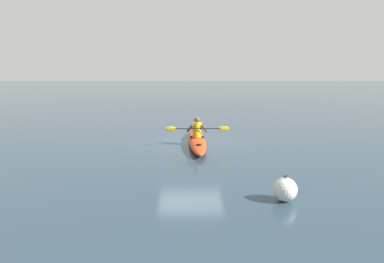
{
  "coord_description": "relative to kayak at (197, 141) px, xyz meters",
  "views": [
    {
      "loc": [
        0.16,
        13.56,
        2.72
      ],
      "look_at": [
        -0.01,
        3.25,
        0.95
      ],
      "focal_mm": 33.28,
      "sensor_mm": 36.0,
      "label": 1
    }
  ],
  "objects": [
    {
      "name": "ground_plane",
      "position": [
        0.24,
        -0.64,
        -0.16
      ],
      "size": [
        160.0,
        160.0,
        0.0
      ],
      "primitive_type": "plane",
      "color": "#283D4C"
    },
    {
      "name": "kayak",
      "position": [
        0.0,
        0.0,
        0.0
      ],
      "size": [
        0.69,
        4.73,
        0.32
      ],
      "color": "red",
      "rests_on": "ground"
    },
    {
      "name": "kayaker",
      "position": [
        -0.0,
        0.09,
        0.47
      ],
      "size": [
        2.32,
        0.4,
        0.74
      ],
      "color": "yellow",
      "rests_on": "kayak"
    },
    {
      "name": "mooring_buoy_orange_mid",
      "position": [
        -1.67,
        5.81,
        0.1
      ],
      "size": [
        0.51,
        0.51,
        0.55
      ],
      "color": "silver",
      "rests_on": "ground"
    }
  ]
}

